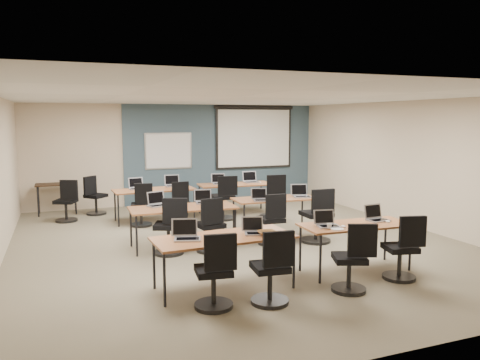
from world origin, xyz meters
name	(u,v)px	position (x,y,z in m)	size (l,w,h in m)	color
floor	(237,242)	(0.00, 0.00, 0.00)	(8.00, 9.00, 0.02)	#6B6354
ceiling	(237,97)	(0.00, 0.00, 2.70)	(8.00, 9.00, 0.02)	white
wall_back	(179,154)	(0.00, 4.50, 1.35)	(8.00, 0.04, 2.70)	beige
wall_front	(405,220)	(0.00, -4.50, 1.35)	(8.00, 0.04, 2.70)	beige
wall_right	(411,164)	(4.00, 0.00, 1.35)	(0.04, 9.00, 2.70)	beige
blue_accent_panel	(222,153)	(1.25, 4.47, 1.35)	(5.50, 0.04, 2.70)	#3D5977
whiteboard	(169,151)	(-0.30, 4.43, 1.45)	(1.28, 0.03, 0.98)	#B5B7B9
projector_screen	(254,134)	(2.20, 4.41, 1.89)	(2.40, 0.10, 1.82)	black
training_table_front_left	(224,239)	(-1.02, -2.18, 0.69)	(1.91, 0.79, 0.73)	olive
training_table_front_right	(356,227)	(1.10, -2.18, 0.68)	(1.70, 0.71, 0.73)	brown
training_table_mid_left	(183,209)	(-1.01, 0.11, 0.69)	(1.90, 0.79, 0.73)	#A07042
training_table_mid_right	(275,200)	(0.96, 0.38, 0.68)	(1.69, 0.70, 0.73)	brown
training_table_back_left	(154,191)	(-1.08, 2.45, 0.69)	(1.81, 0.75, 0.73)	#946140
training_table_back_right	(235,186)	(0.94, 2.61, 0.68)	(1.78, 0.74, 0.73)	#94592A
laptop_0	(186,234)	(-1.53, -2.12, 0.79)	(0.34, 0.29, 0.26)	#ACACAE
mouse_0	(217,240)	(-1.19, -2.37, 0.74)	(0.06, 0.09, 0.03)	white
task_chair_0	(215,277)	(-1.35, -2.80, 0.40)	(0.48, 0.48, 0.97)	black
laptop_1	(254,230)	(-0.57, -2.18, 0.79)	(0.30, 0.25, 0.23)	#A3A3A8
mouse_1	(268,234)	(-0.42, -2.32, 0.74)	(0.06, 0.09, 0.03)	white
task_chair_1	(272,274)	(-0.65, -2.92, 0.40)	(0.48, 0.48, 0.97)	black
laptop_2	(327,222)	(0.60, -2.16, 0.79)	(0.31, 0.27, 0.24)	#B0B0BA
mouse_2	(343,226)	(0.80, -2.29, 0.74)	(0.06, 0.09, 0.03)	white
task_chair_2	(353,264)	(0.53, -2.93, 0.39)	(0.49, 0.47, 0.96)	black
laptop_3	(376,216)	(1.54, -2.08, 0.79)	(0.32, 0.27, 0.24)	silver
mouse_3	(388,221)	(1.62, -2.26, 0.74)	(0.06, 0.10, 0.03)	white
task_chair_3	(403,253)	(1.49, -2.78, 0.39)	(0.48, 0.47, 0.96)	black
laptop_4	(157,202)	(-1.43, 0.38, 0.79)	(0.34, 0.29, 0.26)	#B8B8C3
mouse_4	(168,207)	(-1.28, 0.11, 0.74)	(0.05, 0.09, 0.03)	white
task_chair_4	(170,231)	(-1.35, -0.32, 0.41)	(0.54, 0.52, 1.00)	black
laptop_5	(204,200)	(-0.53, 0.37, 0.79)	(0.33, 0.28, 0.25)	#B6B6BD
mouse_5	(214,204)	(-0.41, 0.14, 0.74)	(0.06, 0.10, 0.03)	white
task_chair_5	(211,230)	(-0.66, -0.43, 0.40)	(0.49, 0.49, 0.97)	black
laptop_6	(260,197)	(0.57, 0.23, 0.79)	(0.31, 0.26, 0.24)	silver
mouse_6	(272,200)	(0.75, 0.09, 0.74)	(0.07, 0.10, 0.04)	white
task_chair_6	(272,224)	(0.55, -0.37, 0.40)	(0.48, 0.48, 0.97)	black
laptop_7	(301,194)	(1.51, 0.31, 0.79)	(0.34, 0.29, 0.26)	silver
mouse_7	(314,198)	(1.67, 0.06, 0.74)	(0.06, 0.10, 0.03)	white
task_chair_7	(318,220)	(1.41, -0.54, 0.43)	(0.56, 0.56, 1.04)	black
laptop_8	(136,186)	(-1.45, 2.63, 0.79)	(0.33, 0.28, 0.25)	#A3A4AC
mouse_8	(148,189)	(-1.22, 2.48, 0.74)	(0.07, 0.10, 0.04)	white
task_chair_8	(142,209)	(-1.44, 1.99, 0.39)	(0.47, 0.47, 0.95)	black
laptop_9	(173,183)	(-0.58, 2.77, 0.80)	(0.35, 0.30, 0.26)	#B8B9C5
mouse_9	(188,186)	(-0.28, 2.51, 0.74)	(0.06, 0.09, 0.03)	white
task_chair_9	(179,206)	(-0.61, 2.00, 0.39)	(0.46, 0.46, 0.95)	black
laptop_10	(219,181)	(0.56, 2.73, 0.79)	(0.33, 0.28, 0.25)	silver
mouse_10	(231,184)	(0.81, 2.57, 0.74)	(0.06, 0.10, 0.04)	white
task_chair_10	(224,201)	(0.44, 1.99, 0.43)	(0.55, 0.55, 1.03)	black
laptop_11	(251,180)	(1.41, 2.73, 0.80)	(0.36, 0.31, 0.27)	#A4A3B0
mouse_11	(260,182)	(1.58, 2.57, 0.74)	(0.06, 0.09, 0.03)	white
task_chair_11	(272,200)	(1.56, 1.77, 0.43)	(0.56, 0.56, 1.04)	black
blue_mousepad	(218,241)	(-1.17, -2.37, 0.73)	(0.22, 0.18, 0.01)	navy
snack_bowl	(267,233)	(-0.46, -2.35, 0.77)	(0.31, 0.31, 0.08)	#995928
snack_plate	(337,229)	(0.64, -2.38, 0.74)	(0.18, 0.18, 0.01)	white
coffee_cup	(329,226)	(0.54, -2.33, 0.77)	(0.06, 0.06, 0.05)	silver
utility_table	(57,187)	(-3.15, 4.07, 0.66)	(0.96, 0.53, 0.75)	black
spare_chair_a	(94,199)	(-2.31, 3.65, 0.39)	(0.56, 0.47, 0.96)	black
spare_chair_b	(67,204)	(-2.95, 3.06, 0.40)	(0.51, 0.48, 0.97)	black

